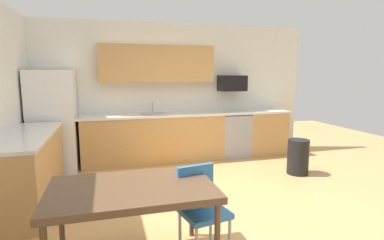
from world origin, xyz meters
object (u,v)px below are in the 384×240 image
object	(u,v)px
dining_table	(132,193)
chair_near_table	(201,204)
microwave	(232,83)
trash_bin	(298,157)
refrigerator	(53,121)
oven_range	(233,134)

from	to	relation	value
dining_table	chair_near_table	distance (m)	0.66
microwave	trash_bin	bearing A→B (deg)	-67.98
microwave	chair_near_table	xyz separation A→B (m)	(-1.71, -3.33, -1.01)
microwave	dining_table	size ratio (longest dim) A/B	0.39
trash_bin	refrigerator	bearing A→B (deg)	161.86
refrigerator	chair_near_table	size ratio (longest dim) A/B	2.09
microwave	dining_table	world-z (taller)	microwave
dining_table	oven_range	bearing A→B (deg)	54.45
microwave	trash_bin	xyz separation A→B (m)	(0.61, -1.50, -1.21)
oven_range	chair_near_table	xyz separation A→B (m)	(-1.71, -3.23, 0.05)
refrigerator	oven_range	xyz separation A→B (m)	(3.43, 0.08, -0.43)
trash_bin	chair_near_table	bearing A→B (deg)	-141.73
oven_range	chair_near_table	distance (m)	3.65
microwave	trash_bin	distance (m)	2.03
oven_range	microwave	size ratio (longest dim) A/B	1.69
refrigerator	trash_bin	xyz separation A→B (m)	(4.04, -1.32, -0.59)
microwave	chair_near_table	distance (m)	3.88
chair_near_table	microwave	bearing A→B (deg)	62.86
refrigerator	trash_bin	bearing A→B (deg)	-18.14
refrigerator	dining_table	distance (m)	3.38
dining_table	refrigerator	bearing A→B (deg)	108.89
microwave	trash_bin	world-z (taller)	microwave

